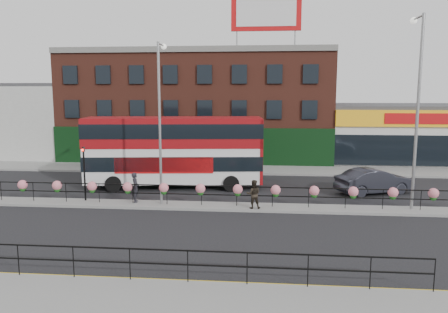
# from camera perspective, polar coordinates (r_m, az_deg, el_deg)

# --- Properties ---
(ground) EXTENTS (120.00, 120.00, 0.00)m
(ground) POSITION_cam_1_polar(r_m,az_deg,el_deg) (24.91, -0.65, -6.71)
(ground) COLOR black
(ground) RESTS_ON ground
(south_pavement) EXTENTS (60.00, 4.00, 0.15)m
(south_pavement) POSITION_cam_1_polar(r_m,az_deg,el_deg) (13.78, -6.19, -19.49)
(south_pavement) COLOR gray
(south_pavement) RESTS_ON ground
(north_pavement) EXTENTS (60.00, 4.00, 0.15)m
(north_pavement) POSITION_cam_1_polar(r_m,az_deg,el_deg) (36.57, 1.32, -1.69)
(north_pavement) COLOR gray
(north_pavement) RESTS_ON ground
(median) EXTENTS (60.00, 1.60, 0.15)m
(median) POSITION_cam_1_polar(r_m,az_deg,el_deg) (24.89, -0.65, -6.55)
(median) COLOR gray
(median) RESTS_ON ground
(yellow_line_inner) EXTENTS (60.00, 0.10, 0.01)m
(yellow_line_inner) POSITION_cam_1_polar(r_m,az_deg,el_deg) (15.83, -4.47, -15.86)
(yellow_line_inner) COLOR gold
(yellow_line_inner) RESTS_ON ground
(yellow_line_outer) EXTENTS (60.00, 0.10, 0.01)m
(yellow_line_outer) POSITION_cam_1_polar(r_m,az_deg,el_deg) (15.67, -4.58, -16.13)
(yellow_line_outer) COLOR gold
(yellow_line_outer) RESTS_ON ground
(brick_building) EXTENTS (25.00, 12.21, 10.30)m
(brick_building) POSITION_cam_1_polar(r_m,az_deg,el_deg) (44.37, -3.12, 6.65)
(brick_building) COLOR brown
(brick_building) RESTS_ON ground
(supermarket) EXTENTS (15.00, 12.25, 5.30)m
(supermarket) POSITION_cam_1_polar(r_m,az_deg,el_deg) (46.00, 22.40, 3.00)
(supermarket) COLOR silver
(supermarket) RESTS_ON ground
(warehouse_west) EXTENTS (15.50, 12.00, 7.30)m
(warehouse_west) POSITION_cam_1_polar(r_m,az_deg,el_deg) (51.51, -26.05, 4.41)
(warehouse_west) COLOR #B0B1AB
(warehouse_west) RESTS_ON ground
(billboard) EXTENTS (6.00, 0.29, 4.40)m
(billboard) POSITION_cam_1_polar(r_m,az_deg,el_deg) (39.46, 5.52, 18.14)
(billboard) COLOR #B60D0F
(billboard) RESTS_ON brick_building
(median_railing) EXTENTS (30.04, 0.56, 1.23)m
(median_railing) POSITION_cam_1_polar(r_m,az_deg,el_deg) (24.66, -0.65, -4.37)
(median_railing) COLOR black
(median_railing) RESTS_ON median
(south_railing) EXTENTS (20.04, 0.05, 1.12)m
(south_railing) POSITION_cam_1_polar(r_m,az_deg,el_deg) (15.56, -12.23, -12.67)
(south_railing) COLOR black
(south_railing) RESTS_ON south_pavement
(double_decker_bus) EXTENTS (12.13, 4.10, 4.81)m
(double_decker_bus) POSITION_cam_1_polar(r_m,az_deg,el_deg) (29.78, -6.49, 1.53)
(double_decker_bus) COLOR silver
(double_decker_bus) RESTS_ON ground
(car) EXTENTS (5.25, 6.21, 1.64)m
(car) POSITION_cam_1_polar(r_m,az_deg,el_deg) (29.75, 19.04, -3.05)
(car) COLOR #282932
(car) RESTS_ON ground
(pedestrian_a) EXTENTS (0.84, 0.73, 1.74)m
(pedestrian_a) POSITION_cam_1_polar(r_m,az_deg,el_deg) (25.90, -11.50, -3.97)
(pedestrian_a) COLOR black
(pedestrian_a) RESTS_ON median
(pedestrian_b) EXTENTS (0.88, 0.74, 1.59)m
(pedestrian_b) POSITION_cam_1_polar(r_m,az_deg,el_deg) (24.09, 3.87, -4.94)
(pedestrian_b) COLOR black
(pedestrian_b) RESTS_ON median
(lamp_column_west) EXTENTS (0.33, 1.60, 9.10)m
(lamp_column_west) POSITION_cam_1_polar(r_m,az_deg,el_deg) (24.87, -8.30, 6.12)
(lamp_column_west) COLOR gray
(lamp_column_west) RESTS_ON median
(lamp_column_east) EXTENTS (0.37, 1.83, 10.42)m
(lamp_column_east) POSITION_cam_1_polar(r_m,az_deg,el_deg) (25.66, 23.89, 7.31)
(lamp_column_east) COLOR gray
(lamp_column_east) RESTS_ON median
(traffic_light_median) EXTENTS (0.15, 0.28, 3.65)m
(traffic_light_median) POSITION_cam_1_polar(r_m,az_deg,el_deg) (26.79, -17.84, -0.65)
(traffic_light_median) COLOR black
(traffic_light_median) RESTS_ON median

